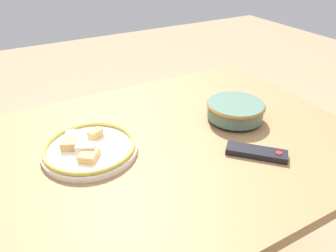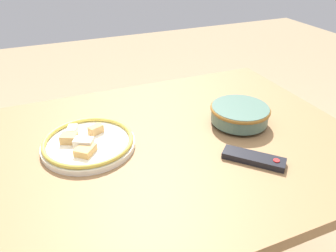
{
  "view_description": "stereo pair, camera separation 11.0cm",
  "coord_description": "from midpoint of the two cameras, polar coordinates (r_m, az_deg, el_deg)",
  "views": [
    {
      "loc": [
        0.47,
        0.79,
        1.37
      ],
      "look_at": [
        0.0,
        -0.04,
        0.8
      ],
      "focal_mm": 35.0,
      "sensor_mm": 36.0,
      "label": 1
    },
    {
      "loc": [
        0.37,
        0.84,
        1.37
      ],
      "look_at": [
        0.0,
        -0.04,
        0.8
      ],
      "focal_mm": 35.0,
      "sensor_mm": 36.0,
      "label": 2
    }
  ],
  "objects": [
    {
      "name": "tv_remote",
      "position": [
        1.04,
        12.26,
        -4.61
      ],
      "size": [
        0.17,
        0.17,
        0.02
      ],
      "rotation": [
        0.0,
        0.0,
        0.76
      ],
      "color": "black",
      "rests_on": "dining_table"
    },
    {
      "name": "dining_table",
      "position": [
        1.15,
        -1.79,
        -6.3
      ],
      "size": [
        1.24,
        0.95,
        0.77
      ],
      "color": "olive",
      "rests_on": "ground_plane"
    },
    {
      "name": "noodle_bowl",
      "position": [
        1.21,
        9.1,
        2.73
      ],
      "size": [
        0.21,
        0.21,
        0.07
      ],
      "color": "#4C6B5B",
      "rests_on": "dining_table"
    },
    {
      "name": "food_plate",
      "position": [
        1.07,
        -16.47,
        -3.78
      ],
      "size": [
        0.3,
        0.3,
        0.05
      ],
      "color": "silver",
      "rests_on": "dining_table"
    }
  ]
}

